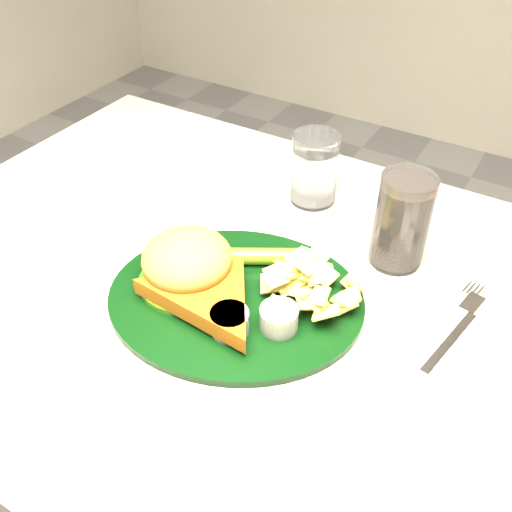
{
  "coord_description": "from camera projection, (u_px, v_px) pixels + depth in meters",
  "views": [
    {
      "loc": [
        0.29,
        -0.51,
        1.3
      ],
      "look_at": [
        -0.02,
        0.01,
        0.8
      ],
      "focal_mm": 40.0,
      "sensor_mm": 36.0,
      "label": 1
    }
  ],
  "objects": [
    {
      "name": "water_glass",
      "position": [
        314.0,
        169.0,
        0.93
      ],
      "size": [
        0.08,
        0.08,
        0.12
      ],
      "primitive_type": "cylinder",
      "rotation": [
        0.0,
        0.0,
        -0.1
      ],
      "color": "white",
      "rests_on": "table"
    },
    {
      "name": "table",
      "position": [
        265.0,
        441.0,
        1.04
      ],
      "size": [
        1.2,
        0.8,
        0.75
      ],
      "primitive_type": null,
      "color": "#A7A097",
      "rests_on": "ground"
    },
    {
      "name": "cola_glass",
      "position": [
        402.0,
        221.0,
        0.8
      ],
      "size": [
        0.1,
        0.1,
        0.14
      ],
      "primitive_type": "cylinder",
      "rotation": [
        0.0,
        0.0,
        -0.35
      ],
      "color": "black",
      "rests_on": "table"
    },
    {
      "name": "ramekin",
      "position": [
        139.0,
        183.0,
        0.99
      ],
      "size": [
        0.05,
        0.05,
        0.03
      ],
      "primitive_type": "cylinder",
      "rotation": [
        0.0,
        0.0,
        0.35
      ],
      "color": "white",
      "rests_on": "table"
    },
    {
      "name": "fork_napkin",
      "position": [
        451.0,
        337.0,
        0.72
      ],
      "size": [
        0.16,
        0.19,
        0.01
      ],
      "primitive_type": null,
      "rotation": [
        0.0,
        0.0,
        -0.19
      ],
      "color": "silver",
      "rests_on": "table"
    },
    {
      "name": "wrapped_straw",
      "position": [
        283.0,
        240.0,
        0.88
      ],
      "size": [
        0.23,
        0.13,
        0.01
      ],
      "primitive_type": null,
      "rotation": [
        0.0,
        0.0,
        0.27
      ],
      "color": "white",
      "rests_on": "table"
    },
    {
      "name": "dinner_plate",
      "position": [
        235.0,
        280.0,
        0.76
      ],
      "size": [
        0.43,
        0.4,
        0.08
      ],
      "primitive_type": null,
      "rotation": [
        0.0,
        0.0,
        0.36
      ],
      "color": "black",
      "rests_on": "table"
    }
  ]
}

